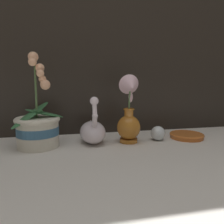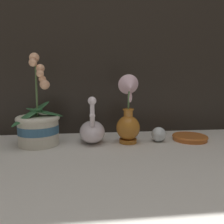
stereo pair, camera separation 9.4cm
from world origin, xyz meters
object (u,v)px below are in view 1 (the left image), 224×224
(swan_figurine, at_px, (93,131))
(glass_sphere, at_px, (158,133))
(orchid_potted_plant, at_px, (38,127))
(blue_vase, at_px, (129,117))
(amber_dish, at_px, (187,135))

(swan_figurine, distance_m, glass_sphere, 0.29)
(orchid_potted_plant, height_order, blue_vase, orchid_potted_plant)
(orchid_potted_plant, bearing_deg, blue_vase, -2.87)
(glass_sphere, height_order, amber_dish, glass_sphere)
(blue_vase, xyz_separation_m, amber_dish, (0.28, 0.01, -0.10))
(glass_sphere, xyz_separation_m, amber_dish, (0.14, 0.01, -0.02))
(glass_sphere, distance_m, amber_dish, 0.15)
(orchid_potted_plant, xyz_separation_m, amber_dish, (0.65, -0.01, -0.07))
(blue_vase, bearing_deg, orchid_potted_plant, 177.13)
(swan_figurine, xyz_separation_m, blue_vase, (0.15, -0.03, 0.06))
(glass_sphere, bearing_deg, swan_figurine, 174.99)
(orchid_potted_plant, distance_m, blue_vase, 0.37)
(swan_figurine, relative_size, glass_sphere, 3.17)
(orchid_potted_plant, xyz_separation_m, blue_vase, (0.37, -0.02, 0.03))
(orchid_potted_plant, bearing_deg, glass_sphere, -1.23)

